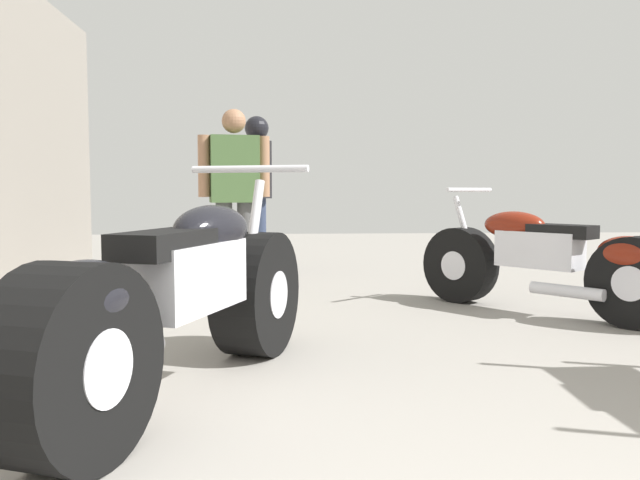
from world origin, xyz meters
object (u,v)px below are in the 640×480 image
object	(u,v)px
motorcycle_maroon_cruiser	(183,303)
mechanic_in_blue	(234,188)
mechanic_with_helmet	(257,179)
motorcycle_black_naked	(544,261)

from	to	relation	value
motorcycle_maroon_cruiser	mechanic_in_blue	xyz separation A→B (m)	(0.01, 3.17, 0.50)
mechanic_in_blue	mechanic_with_helmet	xyz separation A→B (m)	(0.16, 1.28, 0.10)
motorcycle_maroon_cruiser	motorcycle_black_naked	bearing A→B (deg)	37.44
motorcycle_black_naked	mechanic_with_helmet	xyz separation A→B (m)	(-2.12, 2.69, 0.63)
mechanic_with_helmet	mechanic_in_blue	bearing A→B (deg)	-97.24
mechanic_in_blue	mechanic_with_helmet	world-z (taller)	mechanic_with_helmet
motorcycle_maroon_cruiser	mechanic_in_blue	bearing A→B (deg)	89.82
motorcycle_maroon_cruiser	motorcycle_black_naked	size ratio (longest dim) A/B	1.31
motorcycle_black_naked	mechanic_in_blue	world-z (taller)	mechanic_in_blue
motorcycle_maroon_cruiser	mechanic_with_helmet	distance (m)	4.49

